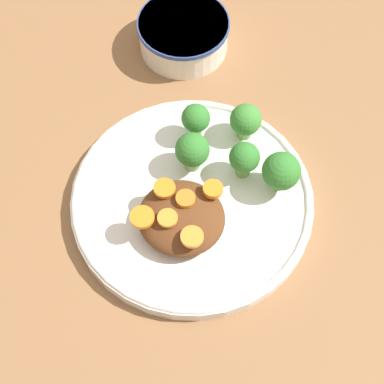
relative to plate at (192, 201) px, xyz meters
name	(u,v)px	position (x,y,z in m)	size (l,w,h in m)	color
ground_plane	(192,205)	(0.00, 0.00, -0.01)	(4.00, 4.00, 0.00)	#8C603D
plate	(192,201)	(0.00, 0.00, 0.00)	(0.28, 0.28, 0.02)	white
dip_bowl	(183,33)	(0.09, -0.23, 0.01)	(0.12, 0.12, 0.05)	white
stew_mound	(180,217)	(0.00, 0.04, 0.02)	(0.10, 0.09, 0.03)	#5B3319
broccoli_floret_0	(196,119)	(0.02, -0.08, 0.04)	(0.03, 0.03, 0.05)	#759E51
broccoli_floret_1	(192,151)	(0.01, -0.04, 0.04)	(0.04, 0.04, 0.05)	#7FA85B
broccoli_floret_2	(244,159)	(-0.04, -0.05, 0.04)	(0.04, 0.04, 0.05)	#759E51
broccoli_floret_3	(246,121)	(-0.03, -0.10, 0.03)	(0.04, 0.04, 0.05)	#759E51
broccoli_floret_4	(281,171)	(-0.09, -0.05, 0.04)	(0.04, 0.04, 0.06)	#759E51
carrot_slice_0	(168,218)	(0.01, 0.05, 0.04)	(0.02, 0.02, 0.00)	orange
carrot_slice_1	(212,193)	(-0.02, 0.00, 0.04)	(0.02, 0.02, 0.01)	orange
carrot_slice_2	(186,199)	(0.00, 0.02, 0.04)	(0.02, 0.02, 0.01)	orange
carrot_slice_3	(164,188)	(0.03, 0.02, 0.04)	(0.02, 0.02, 0.01)	orange
carrot_slice_4	(192,237)	(-0.02, 0.06, 0.04)	(0.02, 0.02, 0.01)	orange
carrot_slice_5	(142,217)	(0.04, 0.06, 0.04)	(0.03, 0.03, 0.01)	orange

